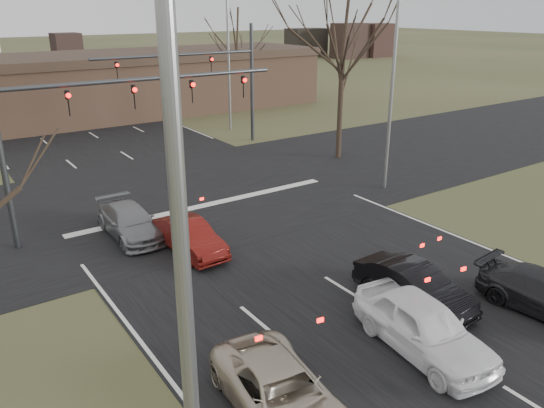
{
  "coord_description": "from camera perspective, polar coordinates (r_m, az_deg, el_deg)",
  "views": [
    {
      "loc": [
        -11.02,
        -8.58,
        9.05
      ],
      "look_at": [
        -0.34,
        6.95,
        2.0
      ],
      "focal_mm": 35.0,
      "sensor_mm": 36.0,
      "label": 1
    }
  ],
  "objects": [
    {
      "name": "ground",
      "position": [
        16.64,
        15.09,
        -13.24
      ],
      "size": [
        360.0,
        360.0,
        0.0
      ],
      "primitive_type": "plane",
      "color": "#3A4424",
      "rests_on": "ground"
    },
    {
      "name": "road_main",
      "position": [
        70.05,
        -25.67,
        11.12
      ],
      "size": [
        14.0,
        300.0,
        0.02
      ],
      "primitive_type": "cube",
      "color": "black",
      "rests_on": "ground"
    },
    {
      "name": "road_cross",
      "position": [
        27.55,
        -8.94,
        1.1
      ],
      "size": [
        200.0,
        14.0,
        0.02
      ],
      "primitive_type": "cube",
      "color": "black",
      "rests_on": "ground"
    },
    {
      "name": "building",
      "position": [
        48.79,
        -19.16,
        11.88
      ],
      "size": [
        42.4,
        10.4,
        5.3
      ],
      "color": "#89624A",
      "rests_on": "ground"
    },
    {
      "name": "mast_arm_near",
      "position": [
        22.7,
        -19.45,
        9.26
      ],
      "size": [
        12.12,
        0.24,
        8.0
      ],
      "color": "#383A3D",
      "rests_on": "ground"
    },
    {
      "name": "mast_arm_far",
      "position": [
        36.19,
        -6.08,
        14.0
      ],
      "size": [
        11.12,
        0.24,
        8.0
      ],
      "color": "#383A3D",
      "rests_on": "ground"
    },
    {
      "name": "streetlight_left",
      "position": [
        6.15,
        -7.56,
        -13.96
      ],
      "size": [
        2.34,
        0.25,
        10.0
      ],
      "color": "gray",
      "rests_on": "ground"
    },
    {
      "name": "streetlight_right_near",
      "position": [
        27.41,
        12.58,
        12.77
      ],
      "size": [
        2.34,
        0.25,
        10.0
      ],
      "color": "gray",
      "rests_on": "ground"
    },
    {
      "name": "streetlight_right_far",
      "position": [
        41.13,
        -4.92,
        15.6
      ],
      "size": [
        2.34,
        0.25,
        10.0
      ],
      "color": "gray",
      "rests_on": "ground"
    },
    {
      "name": "tree_right_near",
      "position": [
        33.0,
        7.81,
        20.06
      ],
      "size": [
        6.9,
        6.9,
        11.5
      ],
      "color": "black",
      "rests_on": "ground"
    },
    {
      "name": "tree_right_far",
      "position": [
        50.8,
        -3.86,
        18.1
      ],
      "size": [
        5.4,
        5.4,
        9.0
      ],
      "color": "black",
      "rests_on": "ground"
    },
    {
      "name": "car_silver_suv",
      "position": [
        13.04,
        0.96,
        -19.72
      ],
      "size": [
        2.67,
        4.77,
        1.26
      ],
      "primitive_type": "imported",
      "rotation": [
        0.0,
        0.0,
        -0.13
      ],
      "color": "#BDAF99",
      "rests_on": "ground"
    },
    {
      "name": "car_white_sedan",
      "position": [
        15.56,
        15.95,
        -12.51
      ],
      "size": [
        2.35,
        4.74,
        1.55
      ],
      "primitive_type": "imported",
      "rotation": [
        0.0,
        0.0,
        -0.11
      ],
      "color": "white",
      "rests_on": "ground"
    },
    {
      "name": "car_black_hatch",
      "position": [
        17.7,
        14.99,
        -8.5
      ],
      "size": [
        1.6,
        4.17,
        1.35
      ],
      "primitive_type": "imported",
      "rotation": [
        0.0,
        0.0,
        0.04
      ],
      "color": "black",
      "rests_on": "ground"
    },
    {
      "name": "car_grey_ahead",
      "position": [
        22.83,
        -15.03,
        -1.84
      ],
      "size": [
        1.83,
        4.44,
        1.28
      ],
      "primitive_type": "imported",
      "rotation": [
        0.0,
        0.0,
        -0.01
      ],
      "color": "gray",
      "rests_on": "ground"
    },
    {
      "name": "car_red_ahead",
      "position": [
        20.85,
        -8.84,
        -3.54
      ],
      "size": [
        1.53,
        3.95,
        1.28
      ],
      "primitive_type": "imported",
      "rotation": [
        0.0,
        0.0,
        0.04
      ],
      "color": "#5A100C",
      "rests_on": "ground"
    }
  ]
}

